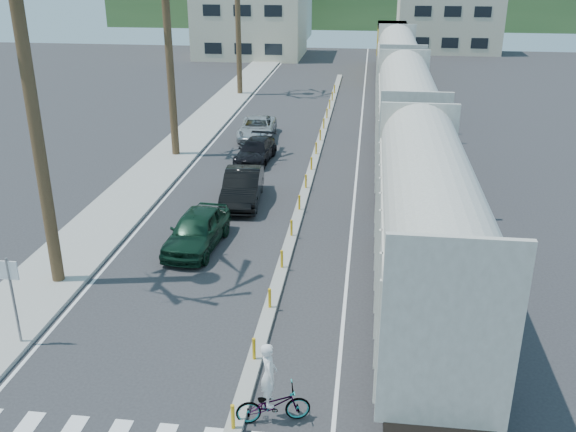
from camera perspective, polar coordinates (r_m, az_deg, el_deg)
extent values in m
plane|color=#28282B|center=(17.93, -4.18, -16.56)|extent=(140.00, 140.00, 0.00)
cube|color=gray|center=(41.83, -9.01, 6.60)|extent=(3.00, 90.00, 0.15)
cube|color=black|center=(43.14, 8.80, 7.03)|extent=(0.12, 100.00, 0.06)
cube|color=black|center=(43.20, 10.73, 6.93)|extent=(0.12, 100.00, 0.06)
cube|color=gray|center=(35.57, 2.08, 4.04)|extent=(0.45, 60.00, 0.15)
cylinder|color=gold|center=(16.86, -4.92, -17.35)|extent=(0.10, 0.10, 0.70)
cylinder|color=gold|center=(19.21, -3.04, -11.69)|extent=(0.10, 0.10, 0.70)
cylinder|color=gold|center=(21.72, -1.64, -7.30)|extent=(0.10, 0.10, 0.70)
cylinder|color=gold|center=(24.34, -0.56, -3.84)|extent=(0.10, 0.10, 0.70)
cylinder|color=gold|center=(27.04, 0.31, -1.05)|extent=(0.10, 0.10, 0.70)
cylinder|color=gold|center=(29.80, 1.01, 1.22)|extent=(0.10, 0.10, 0.70)
cylinder|color=gold|center=(32.60, 1.60, 3.11)|extent=(0.10, 0.10, 0.70)
cylinder|color=gold|center=(35.44, 2.09, 4.70)|extent=(0.10, 0.10, 0.70)
cylinder|color=gold|center=(38.29, 2.52, 6.05)|extent=(0.10, 0.10, 0.70)
cylinder|color=gold|center=(41.17, 2.88, 7.21)|extent=(0.10, 0.10, 0.70)
cylinder|color=gold|center=(44.07, 3.20, 8.22)|extent=(0.10, 0.10, 0.70)
cylinder|color=gold|center=(46.98, 3.48, 9.10)|extent=(0.10, 0.10, 0.70)
cylinder|color=gold|center=(49.90, 3.73, 9.88)|extent=(0.10, 0.10, 0.70)
cylinder|color=gold|center=(52.82, 3.95, 10.58)|extent=(0.10, 0.10, 0.70)
cylinder|color=gold|center=(55.76, 4.15, 11.20)|extent=(0.10, 0.10, 0.70)
cube|color=silver|center=(41.41, -6.72, 6.46)|extent=(0.12, 90.00, 0.01)
cube|color=silver|center=(40.24, 6.32, 6.01)|extent=(0.12, 90.00, 0.01)
cube|color=#A4A397|center=(20.68, 12.17, -2.58)|extent=(3.00, 12.88, 3.40)
cylinder|color=#A4A397|center=(20.04, 12.56, 1.83)|extent=(2.90, 12.58, 2.90)
cube|color=black|center=(21.69, 11.70, -7.86)|extent=(2.60, 12.88, 1.00)
cube|color=#A4A397|center=(34.85, 10.45, 7.80)|extent=(3.00, 12.88, 3.40)
cylinder|color=#A4A397|center=(34.47, 10.65, 10.53)|extent=(2.90, 12.58, 2.90)
cube|color=black|center=(35.46, 10.20, 4.36)|extent=(2.60, 12.88, 1.00)
cube|color=#A4A397|center=(49.51, 9.72, 12.12)|extent=(3.00, 12.88, 3.40)
cylinder|color=#A4A397|center=(49.25, 9.85, 14.06)|extent=(2.90, 12.58, 2.90)
cube|color=black|center=(49.94, 9.55, 9.64)|extent=(2.60, 12.88, 1.00)
cube|color=#4C4C4F|center=(65.56, 9.20, 13.14)|extent=(3.00, 17.00, 0.50)
cube|color=yellow|center=(64.34, 9.30, 14.37)|extent=(2.70, 12.24, 2.60)
cube|color=yellow|center=(71.03, 9.19, 15.35)|extent=(3.00, 3.74, 3.20)
cube|color=black|center=(65.65, 9.16, 12.63)|extent=(2.60, 13.60, 0.90)
cylinder|color=brown|center=(23.23, -21.41, 6.49)|extent=(0.44, 0.44, 11.00)
cylinder|color=brown|center=(37.90, -10.41, 12.53)|extent=(0.44, 0.44, 10.00)
cylinder|color=brown|center=(55.00, -4.47, 16.83)|extent=(0.44, 0.44, 12.00)
cylinder|color=slate|center=(21.11, -23.16, -7.12)|extent=(0.08, 0.08, 3.00)
cube|color=silver|center=(20.63, -23.62, -4.44)|extent=(0.60, 0.04, 0.60)
cube|color=#C1B899|center=(77.26, -3.32, 16.95)|extent=(12.00, 10.00, 8.00)
cube|color=#C1B899|center=(93.23, -2.74, 18.50)|extent=(14.00, 12.00, 10.00)
cube|color=#C1B899|center=(84.47, 13.97, 16.49)|extent=(12.00, 10.00, 7.00)
imported|color=black|center=(26.39, -8.10, -1.23)|extent=(2.52, 4.87, 1.57)
imported|color=black|center=(30.99, -4.06, 2.61)|extent=(2.47, 5.12, 1.60)
imported|color=black|center=(37.25, -2.89, 5.81)|extent=(2.49, 4.73, 1.29)
imported|color=#B0B2B5|center=(42.19, -2.76, 7.83)|extent=(2.84, 5.13, 1.35)
imported|color=#9EA0A5|center=(17.15, -1.33, -16.40)|extent=(1.64, 2.27, 1.02)
imported|color=silver|center=(16.60, -1.72, -13.88)|extent=(0.86, 0.75, 1.77)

